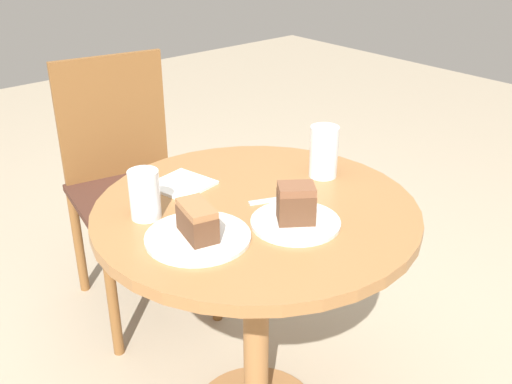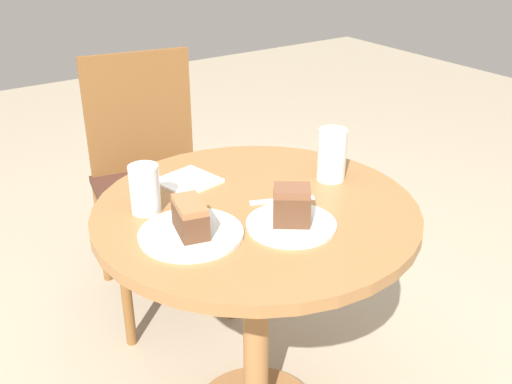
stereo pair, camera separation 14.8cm
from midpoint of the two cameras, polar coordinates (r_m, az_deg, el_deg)
name	(u,v)px [view 1 (the left image)]	position (r m, az deg, el deg)	size (l,w,h in m)	color
table	(256,257)	(1.57, -2.71, -6.24)	(0.82, 0.82, 0.72)	#9E6B3D
chair	(131,184)	(2.23, -13.67, 0.73)	(0.51, 0.55, 0.92)	brown
plate_near	(295,222)	(1.41, 0.80, -3.00)	(0.21, 0.21, 0.01)	silver
plate_far	(198,237)	(1.37, -8.66, -4.36)	(0.24, 0.24, 0.01)	silver
cake_slice_near	(296,203)	(1.39, 0.81, -1.16)	(0.11, 0.10, 0.09)	brown
cake_slice_far	(197,220)	(1.34, -8.78, -2.78)	(0.09, 0.12, 0.08)	brown
glass_lemonade	(324,155)	(1.64, 3.91, 3.50)	(0.08, 0.08, 0.14)	beige
glass_water	(145,197)	(1.46, -13.41, -0.56)	(0.07, 0.07, 0.12)	silver
napkin_stack	(182,184)	(1.62, -9.68, 0.66)	(0.17, 0.17, 0.01)	white
fork	(281,199)	(1.52, -0.41, -0.73)	(0.16, 0.08, 0.00)	silver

